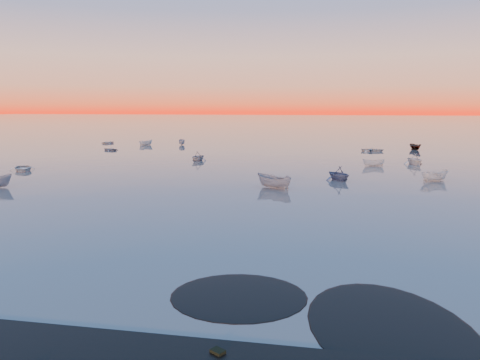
% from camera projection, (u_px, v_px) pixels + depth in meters
% --- Properties ---
extents(ground, '(600.00, 600.00, 0.00)m').
position_uv_depth(ground, '(302.00, 140.00, 117.92)').
color(ground, '#685F57').
rests_on(ground, ground).
extents(mud_lobes, '(140.00, 6.00, 0.07)m').
position_uv_depth(mud_lobes, '(176.00, 313.00, 19.88)').
color(mud_lobes, black).
rests_on(mud_lobes, ground).
extents(moored_fleet, '(124.00, 58.00, 1.20)m').
position_uv_depth(moored_fleet, '(286.00, 162.00, 72.30)').
color(moored_fleet, silver).
rests_on(moored_fleet, ground).
extents(boat_near_left, '(4.64, 4.24, 1.11)m').
position_uv_depth(boat_near_left, '(23.00, 171.00, 62.82)').
color(boat_near_left, silver).
rests_on(boat_near_left, ground).
extents(boat_near_center, '(3.19, 3.97, 1.27)m').
position_uv_depth(boat_near_center, '(434.00, 181.00, 54.30)').
color(boat_near_center, silver).
rests_on(boat_near_center, ground).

